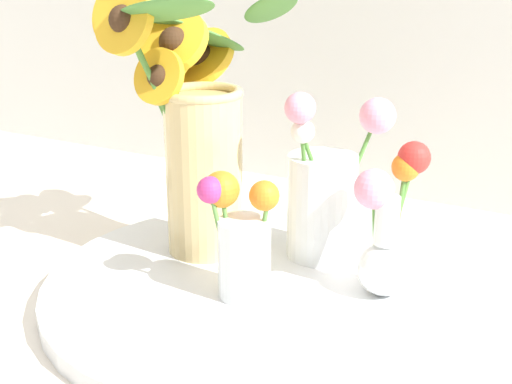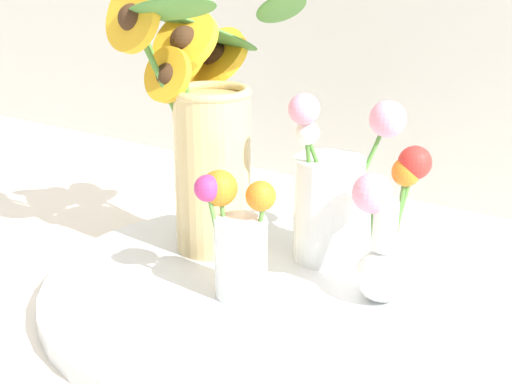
{
  "view_description": "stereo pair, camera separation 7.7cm",
  "coord_description": "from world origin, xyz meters",
  "px_view_note": "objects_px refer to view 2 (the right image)",
  "views": [
    {
      "loc": [
        0.32,
        -0.52,
        0.38
      ],
      "look_at": [
        -0.02,
        0.12,
        0.13
      ],
      "focal_mm": 50.0,
      "sensor_mm": 36.0,
      "label": 1
    },
    {
      "loc": [
        0.39,
        -0.48,
        0.38
      ],
      "look_at": [
        -0.02,
        0.12,
        0.13
      ],
      "focal_mm": 50.0,
      "sensor_mm": 36.0,
      "label": 2
    }
  ],
  "objects_px": {
    "serving_tray": "(256,289)",
    "vase_small_center": "(237,238)",
    "mason_jar_sunflowers": "(203,126)",
    "vase_bulb_right": "(386,235)",
    "vase_small_back": "(332,196)"
  },
  "relations": [
    {
      "from": "vase_small_center",
      "to": "vase_small_back",
      "type": "distance_m",
      "value": 0.14
    },
    {
      "from": "vase_bulb_right",
      "to": "mason_jar_sunflowers",
      "type": "bearing_deg",
      "value": 178.04
    },
    {
      "from": "serving_tray",
      "to": "vase_small_back",
      "type": "height_order",
      "value": "vase_small_back"
    },
    {
      "from": "mason_jar_sunflowers",
      "to": "vase_small_center",
      "type": "distance_m",
      "value": 0.17
    },
    {
      "from": "vase_small_center",
      "to": "vase_bulb_right",
      "type": "height_order",
      "value": "vase_bulb_right"
    },
    {
      "from": "vase_small_center",
      "to": "vase_bulb_right",
      "type": "distance_m",
      "value": 0.16
    },
    {
      "from": "mason_jar_sunflowers",
      "to": "vase_small_back",
      "type": "distance_m",
      "value": 0.17
    },
    {
      "from": "serving_tray",
      "to": "vase_small_center",
      "type": "height_order",
      "value": "vase_small_center"
    },
    {
      "from": "mason_jar_sunflowers",
      "to": "vase_small_center",
      "type": "xyz_separation_m",
      "value": [
        0.11,
        -0.09,
        -0.09
      ]
    },
    {
      "from": "vase_small_center",
      "to": "vase_small_back",
      "type": "xyz_separation_m",
      "value": [
        0.04,
        0.14,
        0.01
      ]
    },
    {
      "from": "vase_small_center",
      "to": "vase_bulb_right",
      "type": "bearing_deg",
      "value": 30.18
    },
    {
      "from": "serving_tray",
      "to": "vase_bulb_right",
      "type": "height_order",
      "value": "vase_bulb_right"
    },
    {
      "from": "mason_jar_sunflowers",
      "to": "vase_small_center",
      "type": "height_order",
      "value": "mason_jar_sunflowers"
    },
    {
      "from": "vase_small_center",
      "to": "mason_jar_sunflowers",
      "type": "bearing_deg",
      "value": 142.28
    },
    {
      "from": "vase_small_back",
      "to": "vase_small_center",
      "type": "bearing_deg",
      "value": -105.1
    }
  ]
}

